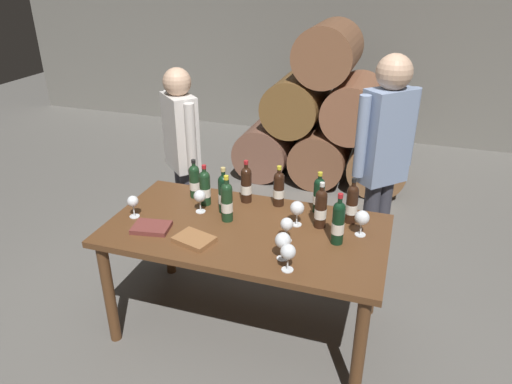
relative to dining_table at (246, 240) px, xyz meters
name	(u,v)px	position (x,y,z in m)	size (l,w,h in m)	color
ground_plane	(247,324)	(0.00, 0.00, -0.67)	(14.00, 14.00, 0.00)	#66635E
cellar_back_wall	(351,31)	(0.00, 4.20, 0.73)	(10.00, 0.24, 2.80)	slate
barrel_stack	(325,120)	(0.00, 2.60, -0.01)	(1.86, 0.90, 1.69)	brown
dining_table	(246,240)	(0.00, 0.00, 0.00)	(1.70, 0.90, 0.76)	brown
wine_bottle_0	(227,201)	(-0.14, 0.05, 0.22)	(0.07, 0.07, 0.30)	#19381E
wine_bottle_1	(224,193)	(-0.20, 0.15, 0.22)	(0.07, 0.07, 0.31)	black
wine_bottle_2	(338,222)	(0.55, 0.01, 0.23)	(0.07, 0.07, 0.31)	black
wine_bottle_3	(279,188)	(0.11, 0.35, 0.21)	(0.07, 0.07, 0.28)	black
wine_bottle_4	(319,195)	(0.37, 0.35, 0.21)	(0.07, 0.07, 0.28)	black
wine_bottle_5	(246,184)	(-0.11, 0.33, 0.22)	(0.07, 0.07, 0.30)	black
wine_bottle_6	(352,203)	(0.59, 0.27, 0.22)	(0.07, 0.07, 0.30)	black
wine_bottle_7	(205,187)	(-0.36, 0.21, 0.21)	(0.07, 0.07, 0.28)	#19381E
wine_bottle_8	(195,181)	(-0.47, 0.29, 0.21)	(0.07, 0.07, 0.27)	#19381E
wine_bottle_9	(321,208)	(0.42, 0.16, 0.22)	(0.07, 0.07, 0.30)	black
wine_glass_0	(287,225)	(0.27, -0.07, 0.20)	(0.08, 0.08, 0.15)	white
wine_glass_1	(297,209)	(0.29, 0.13, 0.20)	(0.09, 0.09, 0.16)	white
wine_glass_2	(288,252)	(0.35, -0.35, 0.20)	(0.08, 0.08, 0.16)	white
wine_glass_3	(200,197)	(-0.35, 0.10, 0.20)	(0.08, 0.08, 0.15)	white
wine_glass_4	(283,241)	(0.30, -0.25, 0.20)	(0.09, 0.09, 0.16)	white
wine_glass_5	(362,218)	(0.67, 0.13, 0.20)	(0.09, 0.09, 0.16)	white
wine_glass_6	(133,202)	(-0.72, -0.09, 0.20)	(0.07, 0.07, 0.15)	white
tasting_notebook	(151,227)	(-0.54, -0.20, 0.11)	(0.22, 0.16, 0.03)	brown
leather_ledger	(194,239)	(-0.23, -0.24, 0.11)	(0.22, 0.16, 0.03)	#936038
sommelier_presenting	(384,155)	(0.73, 0.75, 0.37)	(0.37, 0.38, 1.72)	#383842
taster_seated_left	(182,149)	(-0.77, 0.72, 0.25)	(0.38, 0.36, 1.54)	#383842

